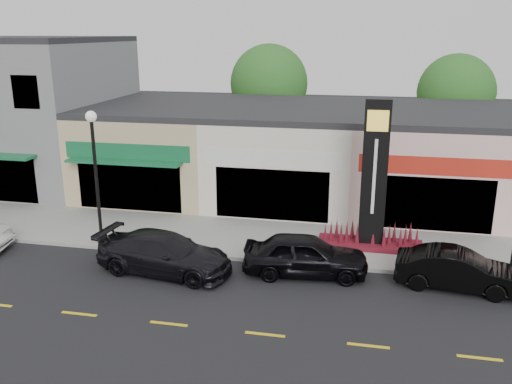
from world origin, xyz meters
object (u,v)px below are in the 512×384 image
Objects in this scene: car_black_sedan at (305,255)px; pylon_sign at (373,197)px; car_dark_sedan at (165,253)px; car_black_conv at (458,270)px; lamp_west_near at (95,164)px.

pylon_sign is at bearing -44.33° from car_black_sedan.
car_black_conv is at bearing -78.30° from car_dark_sedan.
car_dark_sedan is (3.56, -1.99, -2.74)m from lamp_west_near.
car_dark_sedan is at bearing 101.31° from car_black_conv.
car_black_sedan reaches higher than car_black_conv.
lamp_west_near is at bearing -171.23° from pylon_sign.
pylon_sign reaches higher than car_black_conv.
car_black_conv is at bearing -95.77° from car_black_sedan.
lamp_west_near is 4.91m from car_dark_sedan.
lamp_west_near reaches higher than car_black_conv.
car_black_sedan is at bearing -73.23° from car_dark_sedan.
lamp_west_near is 1.07× the size of car_dark_sedan.
car_black_conv is (13.97, -1.21, -2.79)m from lamp_west_near.
lamp_west_near is 0.91× the size of pylon_sign.
car_black_sedan is 5.29m from car_black_conv.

